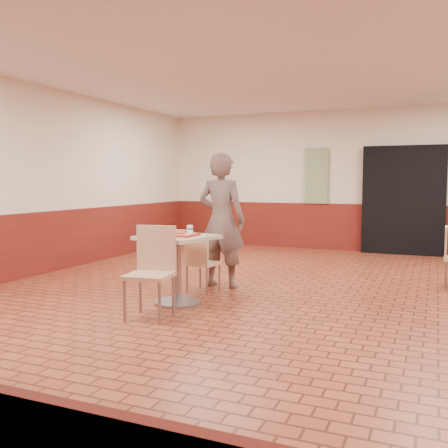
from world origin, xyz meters
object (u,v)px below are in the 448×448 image
at_px(customer, 222,220).
at_px(chair_main_front, 152,267).
at_px(chair_main_back, 201,259).
at_px(ring_donut, 173,231).
at_px(paper_cup, 190,229).
at_px(main_table, 178,258).
at_px(serving_tray, 177,234).
at_px(long_john_donut, 181,232).

bearing_deg(customer, chair_main_front, 88.75).
xyz_separation_m(chair_main_back, ring_donut, (-0.08, -0.61, 0.43)).
distance_m(chair_main_back, paper_cup, 0.77).
height_order(chair_main_front, chair_main_back, chair_main_front).
bearing_deg(chair_main_back, main_table, 99.57).
relative_size(serving_tray, paper_cup, 4.95).
height_order(main_table, customer, customer).
bearing_deg(main_table, paper_cup, 34.42).
xyz_separation_m(chair_main_front, long_john_donut, (0.05, 0.58, 0.33)).
xyz_separation_m(serving_tray, paper_cup, (0.13, 0.09, 0.06)).
xyz_separation_m(chair_main_back, paper_cup, (0.15, -0.59, 0.46)).
bearing_deg(serving_tray, chair_main_back, 91.63).
height_order(customer, paper_cup, customer).
relative_size(serving_tray, long_john_donut, 2.76).
relative_size(chair_main_front, paper_cup, 10.81).
bearing_deg(paper_cup, chair_main_front, -98.06).
height_order(chair_main_front, paper_cup, chair_main_front).
relative_size(main_table, long_john_donut, 5.03).
bearing_deg(serving_tray, ring_donut, 144.25).
xyz_separation_m(customer, paper_cup, (0.02, -1.02, -0.03)).
height_order(customer, ring_donut, customer).
distance_m(serving_tray, paper_cup, 0.17).
bearing_deg(paper_cup, main_table, -145.58).
relative_size(main_table, chair_main_back, 1.04).
distance_m(chair_main_back, ring_donut, 0.75).
relative_size(chair_main_back, serving_tray, 1.75).
xyz_separation_m(main_table, paper_cup, (0.13, 0.09, 0.35)).
bearing_deg(ring_donut, chair_main_back, 82.31).
bearing_deg(serving_tray, customer, 84.57).
distance_m(chair_main_back, long_john_donut, 0.86).
bearing_deg(chair_main_back, long_john_donut, 105.07).
height_order(chair_main_back, serving_tray, serving_tray).
xyz_separation_m(main_table, ring_donut, (-0.10, 0.07, 0.32)).
height_order(chair_main_back, ring_donut, ring_donut).
bearing_deg(serving_tray, chair_main_front, -87.73).
xyz_separation_m(customer, ring_donut, (-0.21, -1.03, -0.06)).
xyz_separation_m(chair_main_back, long_john_donut, (0.09, -0.73, 0.44)).
relative_size(customer, serving_tray, 4.10).
height_order(chair_main_front, serving_tray, chair_main_front).
relative_size(chair_main_back, ring_donut, 7.81).
distance_m(chair_main_front, paper_cup, 0.80).
bearing_deg(ring_donut, serving_tray, -35.75).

